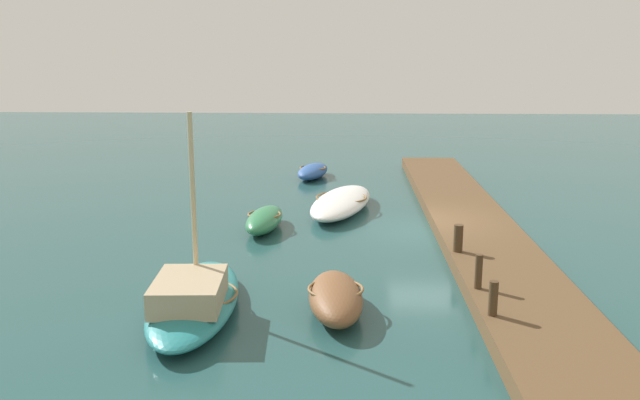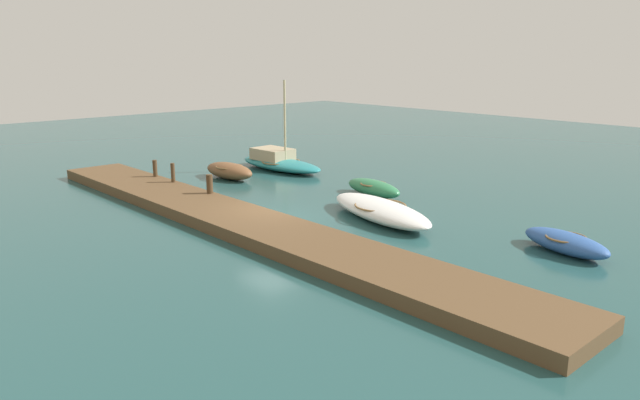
# 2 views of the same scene
# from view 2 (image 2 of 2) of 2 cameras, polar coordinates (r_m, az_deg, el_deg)

# --- Properties ---
(ground_plane) EXTENTS (84.00, 84.00, 0.00)m
(ground_plane) POSITION_cam_2_polar(r_m,az_deg,el_deg) (23.86, -4.39, -1.77)
(ground_plane) COLOR #234C4C
(dock_platform) EXTENTS (26.82, 2.82, 0.45)m
(dock_platform) POSITION_cam_2_polar(r_m,az_deg,el_deg) (22.86, -7.65, -1.97)
(dock_platform) COLOR brown
(dock_platform) RESTS_ON ground_plane
(motorboat_white) EXTENTS (6.15, 3.28, 0.73)m
(motorboat_white) POSITION_cam_2_polar(r_m,az_deg,el_deg) (23.73, 5.72, -0.96)
(motorboat_white) COLOR white
(motorboat_white) RESTS_ON ground_plane
(rowboat_green) EXTENTS (3.39, 1.48, 0.74)m
(rowboat_green) POSITION_cam_2_polar(r_m,az_deg,el_deg) (27.58, 5.07, 1.16)
(rowboat_green) COLOR #2D7A4C
(rowboat_green) RESTS_ON ground_plane
(rowboat_brown) EXTENTS (3.42, 1.54, 0.83)m
(rowboat_brown) POSITION_cam_2_polar(r_m,az_deg,el_deg) (31.58, -8.58, 2.76)
(rowboat_brown) COLOR brown
(rowboat_brown) RESTS_ON ground_plane
(dinghy_blue) EXTENTS (3.39, 1.94, 0.68)m
(dinghy_blue) POSITION_cam_2_polar(r_m,az_deg,el_deg) (21.33, 22.21, -3.73)
(dinghy_blue) COLOR #2D569E
(dinghy_blue) RESTS_ON ground_plane
(sailboat_teal) EXTENTS (6.01, 2.36, 4.95)m
(sailboat_teal) POSITION_cam_2_polar(r_m,az_deg,el_deg) (33.78, -3.89, 3.63)
(sailboat_teal) COLOR teal
(sailboat_teal) RESTS_ON ground_plane
(mooring_post_west) EXTENTS (0.21, 0.21, 0.82)m
(mooring_post_west) POSITION_cam_2_polar(r_m,az_deg,el_deg) (30.60, -15.34, 2.91)
(mooring_post_west) COLOR #47331E
(mooring_post_west) RESTS_ON dock_platform
(mooring_post_mid_west) EXTENTS (0.19, 0.19, 0.90)m
(mooring_post_mid_west) POSITION_cam_2_polar(r_m,az_deg,el_deg) (29.08, -13.75, 2.53)
(mooring_post_mid_west) COLOR #47331E
(mooring_post_mid_west) RESTS_ON dock_platform
(mooring_post_mid_east) EXTENTS (0.28, 0.28, 0.82)m
(mooring_post_mid_east) POSITION_cam_2_polar(r_m,az_deg,el_deg) (26.42, -10.40, 1.50)
(mooring_post_mid_east) COLOR #47331E
(mooring_post_mid_east) RESTS_ON dock_platform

